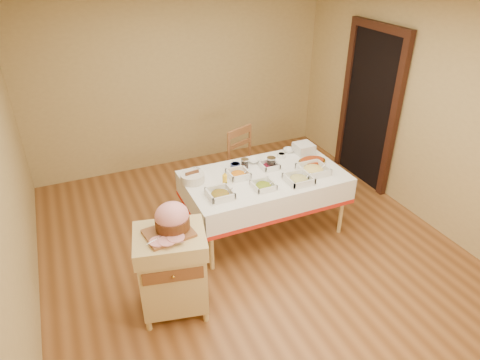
# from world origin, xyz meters

# --- Properties ---
(room_shell) EXTENTS (5.00, 5.00, 5.00)m
(room_shell) POSITION_xyz_m (0.00, 0.00, 1.30)
(room_shell) COLOR brown
(room_shell) RESTS_ON ground
(doorway) EXTENTS (0.09, 1.10, 2.20)m
(doorway) POSITION_xyz_m (2.20, 0.90, 1.11)
(doorway) COLOR black
(doorway) RESTS_ON ground
(dining_table) EXTENTS (1.82, 1.02, 0.76)m
(dining_table) POSITION_xyz_m (0.30, 0.30, 0.60)
(dining_table) COLOR #DABD77
(dining_table) RESTS_ON ground
(butcher_cart) EXTENTS (0.72, 0.64, 0.89)m
(butcher_cart) POSITION_xyz_m (-1.04, -0.51, 0.50)
(butcher_cart) COLOR #DABD77
(butcher_cart) RESTS_ON ground
(dining_chair) EXTENTS (0.58, 0.57, 1.01)m
(dining_chair) POSITION_xyz_m (0.41, 0.99, 0.52)
(dining_chair) COLOR brown
(dining_chair) RESTS_ON ground
(ham_on_board) EXTENTS (0.42, 0.40, 0.28)m
(ham_on_board) POSITION_xyz_m (-1.00, -0.48, 1.01)
(ham_on_board) COLOR brown
(ham_on_board) RESTS_ON butcher_cart
(serving_dish_a) EXTENTS (0.26, 0.26, 0.11)m
(serving_dish_a) POSITION_xyz_m (-0.34, 0.07, 0.80)
(serving_dish_a) COLOR silver
(serving_dish_a) RESTS_ON dining_table
(serving_dish_b) EXTENTS (0.23, 0.23, 0.09)m
(serving_dish_b) POSITION_xyz_m (0.16, 0.05, 0.79)
(serving_dish_b) COLOR silver
(serving_dish_b) RESTS_ON dining_table
(serving_dish_c) EXTENTS (0.28, 0.28, 0.11)m
(serving_dish_c) POSITION_xyz_m (0.58, 0.01, 0.80)
(serving_dish_c) COLOR silver
(serving_dish_c) RESTS_ON dining_table
(serving_dish_d) EXTENTS (0.31, 0.31, 0.12)m
(serving_dish_d) POSITION_xyz_m (0.84, 0.13, 0.80)
(serving_dish_d) COLOR silver
(serving_dish_d) RESTS_ON dining_table
(serving_dish_e) EXTENTS (0.24, 0.23, 0.11)m
(serving_dish_e) POSITION_xyz_m (0.01, 0.39, 0.79)
(serving_dish_e) COLOR silver
(serving_dish_e) RESTS_ON dining_table
(serving_dish_f) EXTENTS (0.21, 0.20, 0.10)m
(serving_dish_f) POSITION_xyz_m (0.43, 0.43, 0.79)
(serving_dish_f) COLOR silver
(serving_dish_f) RESTS_ON dining_table
(small_bowl_left) EXTENTS (0.13, 0.13, 0.06)m
(small_bowl_left) POSITION_xyz_m (-0.41, 0.64, 0.79)
(small_bowl_left) COLOR silver
(small_bowl_left) RESTS_ON dining_table
(small_bowl_mid) EXTENTS (0.12, 0.12, 0.05)m
(small_bowl_mid) POSITION_xyz_m (0.07, 0.61, 0.79)
(small_bowl_mid) COLOR navy
(small_bowl_mid) RESTS_ON dining_table
(small_bowl_right) EXTENTS (0.10, 0.10, 0.05)m
(small_bowl_right) POSITION_xyz_m (0.69, 0.62, 0.79)
(small_bowl_right) COLOR silver
(small_bowl_right) RESTS_ON dining_table
(bowl_white_imported) EXTENTS (0.20, 0.20, 0.04)m
(bowl_white_imported) POSITION_xyz_m (0.33, 0.65, 0.78)
(bowl_white_imported) COLOR silver
(bowl_white_imported) RESTS_ON dining_table
(bowl_small_imported) EXTENTS (0.15, 0.15, 0.04)m
(bowl_small_imported) POSITION_xyz_m (0.85, 0.72, 0.78)
(bowl_small_imported) COLOR silver
(bowl_small_imported) RESTS_ON dining_table
(preserve_jar_left) EXTENTS (0.09, 0.09, 0.12)m
(preserve_jar_left) POSITION_xyz_m (0.17, 0.55, 0.81)
(preserve_jar_left) COLOR silver
(preserve_jar_left) RESTS_ON dining_table
(preserve_jar_right) EXTENTS (0.11, 0.11, 0.13)m
(preserve_jar_right) POSITION_xyz_m (0.45, 0.43, 0.82)
(preserve_jar_right) COLOR silver
(preserve_jar_right) RESTS_ON dining_table
(mustard_bottle) EXTENTS (0.05, 0.05, 0.17)m
(mustard_bottle) POSITION_xyz_m (-0.20, 0.26, 0.83)
(mustard_bottle) COLOR yellow
(mustard_bottle) RESTS_ON dining_table
(bread_basket) EXTENTS (0.27, 0.27, 0.12)m
(bread_basket) POSITION_xyz_m (-0.50, 0.49, 0.81)
(bread_basket) COLOR silver
(bread_basket) RESTS_ON dining_table
(plate_stack) EXTENTS (0.22, 0.22, 0.12)m
(plate_stack) POSITION_xyz_m (1.01, 0.62, 0.82)
(plate_stack) COLOR silver
(plate_stack) RESTS_ON dining_table
(brass_platter) EXTENTS (0.35, 0.25, 0.05)m
(brass_platter) POSITION_xyz_m (0.96, 0.34, 0.78)
(brass_platter) COLOR #B88934
(brass_platter) RESTS_ON dining_table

